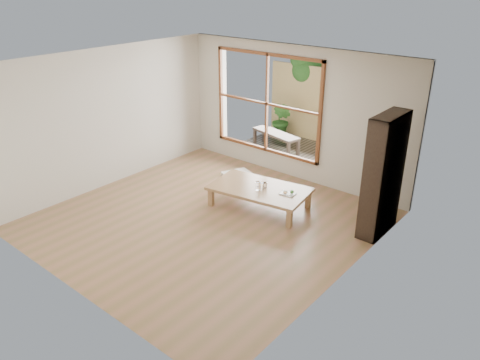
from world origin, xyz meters
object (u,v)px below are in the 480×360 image
(low_table, at_px, (260,190))
(bookshelf, at_px, (383,175))
(garden_bench, at_px, (276,135))
(food_tray, at_px, (288,193))

(low_table, relative_size, bookshelf, 0.94)
(garden_bench, bearing_deg, food_tray, -37.17)
(low_table, bearing_deg, bookshelf, 6.33)
(garden_bench, bearing_deg, bookshelf, -16.59)
(low_table, xyz_separation_m, garden_bench, (-1.44, 2.50, 0.04))
(food_tray, xyz_separation_m, garden_bench, (-1.98, 2.40, -0.02))
(low_table, height_order, food_tray, food_tray)
(food_tray, height_order, garden_bench, food_tray)
(food_tray, bearing_deg, low_table, -175.22)
(low_table, distance_m, bookshelf, 2.13)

